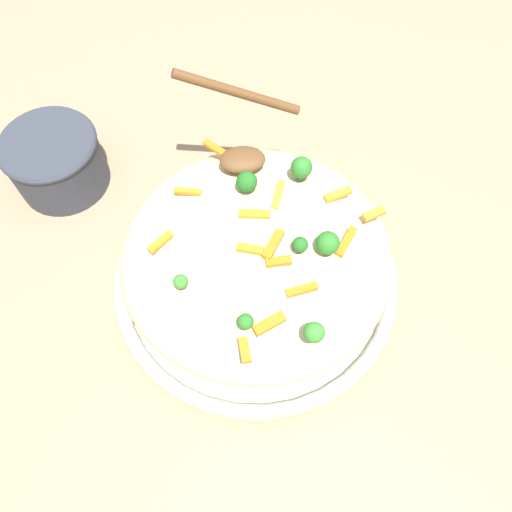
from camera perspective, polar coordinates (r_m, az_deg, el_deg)
The scene contains 27 objects.
ground_plane at distance 0.67m, azimuth -0.00°, elevation -3.14°, with size 2.40×2.40×0.00m, color #9E7F60.
serving_bowl at distance 0.65m, azimuth -0.00°, elevation -2.37°, with size 0.37×0.37×0.04m.
pasta_mound at distance 0.60m, azimuth -0.00°, elevation 0.14°, with size 0.33×0.32×0.10m, color beige.
carrot_piece_0 at distance 0.57m, azimuth -0.20°, elevation 4.76°, with size 0.04×0.01×0.01m, color orange.
carrot_piece_1 at distance 0.57m, azimuth 10.32°, elevation 1.66°, with size 0.04×0.01×0.01m, color orange.
carrot_piece_2 at distance 0.60m, azimuth -7.83°, elevation 7.35°, with size 0.03×0.01×0.01m, color orange.
carrot_piece_3 at distance 0.60m, azimuth 9.39°, elevation 7.00°, with size 0.03×0.01×0.01m, color orange.
carrot_piece_4 at distance 0.55m, azimuth 2.00°, elevation 1.32°, with size 0.04×0.01×0.01m, color orange.
carrot_piece_5 at distance 0.54m, azimuth 2.61°, elevation -0.62°, with size 0.03×0.01×0.01m, color orange.
carrot_piece_6 at distance 0.59m, azimuth 2.54°, elevation 6.99°, with size 0.04×0.01×0.01m, color orange.
carrot_piece_7 at distance 0.53m, azimuth 5.27°, elevation -3.89°, with size 0.03×0.01×0.01m, color orange.
carrot_piece_8 at distance 0.64m, azimuth -4.62°, elevation 12.16°, with size 0.04×0.01×0.01m, color orange.
carrot_piece_9 at distance 0.63m, azimuth -1.55°, elevation 11.24°, with size 0.03×0.01×0.01m, color orange.
carrot_piece_10 at distance 0.55m, azimuth -0.67°, elevation 0.76°, with size 0.03×0.01×0.01m, color orange.
carrot_piece_11 at distance 0.60m, azimuth 13.35°, elevation 4.73°, with size 0.03×0.01×0.01m, color orange.
carrot_piece_12 at distance 0.57m, azimuth -10.91°, elevation 1.45°, with size 0.03×0.01×0.01m, color orange.
carrot_piece_13 at distance 0.51m, azimuth -1.29°, elevation -10.73°, with size 0.03×0.01×0.01m, color orange.
carrot_piece_14 at distance 0.52m, azimuth 1.55°, elevation -7.77°, with size 0.04×0.01×0.01m, color orange.
broccoli_floret_0 at distance 0.54m, azimuth 5.07°, elevation 1.28°, with size 0.02×0.02×0.02m.
broccoli_floret_1 at distance 0.60m, azimuth 5.23°, elevation 10.05°, with size 0.03×0.03×0.03m.
broccoli_floret_2 at distance 0.51m, azimuth 6.69°, elevation -8.71°, with size 0.02×0.02×0.03m.
broccoli_floret_3 at distance 0.58m, azimuth -1.06°, elevation 8.50°, with size 0.03×0.03×0.03m.
broccoli_floret_4 at distance 0.53m, azimuth -8.64°, elevation -2.94°, with size 0.02×0.02×0.02m.
broccoli_floret_5 at distance 0.51m, azimuth -1.21°, elevation -7.54°, with size 0.02×0.02×0.02m.
broccoli_floret_6 at distance 0.55m, azimuth 8.23°, elevation 1.46°, with size 0.03×0.03×0.03m.
serving_spoon at distance 0.62m, azimuth -1.73°, elevation 13.76°, with size 0.16×0.10×0.08m.
companion_bowl at distance 0.78m, azimuth -22.01°, elevation 10.18°, with size 0.14×0.14×0.09m.
Camera 1 is at (0.02, 0.29, 0.61)m, focal length 34.87 mm.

